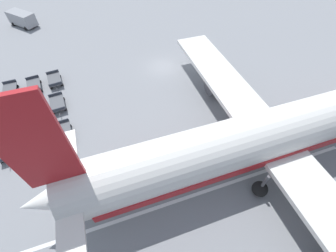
{
  "coord_description": "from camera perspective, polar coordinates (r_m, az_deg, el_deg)",
  "views": [
    {
      "loc": [
        23.6,
        -10.39,
        17.99
      ],
      "look_at": [
        10.61,
        -4.27,
        1.03
      ],
      "focal_mm": 24.0,
      "sensor_mm": 36.0,
      "label": 1
    }
  ],
  "objects": [
    {
      "name": "ground_plane",
      "position": [
        31.44,
        -1.23,
        14.83
      ],
      "size": [
        500.0,
        500.0,
        0.0
      ],
      "primitive_type": "plane",
      "color": "gray"
    },
    {
      "name": "airplane",
      "position": [
        20.81,
        27.05,
        -1.09
      ],
      "size": [
        34.9,
        40.59,
        12.38
      ],
      "color": "white",
      "rests_on": "ground_plane"
    },
    {
      "name": "service_van",
      "position": [
        47.73,
        -33.11,
        21.89
      ],
      "size": [
        5.06,
        4.4,
        2.17
      ],
      "color": "gray",
      "rests_on": "ground_plane"
    },
    {
      "name": "baggage_dolly_row_near_col_a",
      "position": [
        32.76,
        -35.23,
        7.41
      ],
      "size": [
        3.49,
        1.73,
        0.92
      ],
      "color": "#515459",
      "rests_on": "ground_plane"
    },
    {
      "name": "baggage_dolly_row_near_col_b",
      "position": [
        29.08,
        -35.08,
        1.93
      ],
      "size": [
        3.51,
        1.78,
        0.92
      ],
      "color": "#515459",
      "rests_on": "ground_plane"
    },
    {
      "name": "baggage_dolly_row_near_col_c",
      "position": [
        26.03,
        -35.56,
        -4.83
      ],
      "size": [
        3.47,
        1.68,
        0.92
      ],
      "color": "#515459",
      "rests_on": "ground_plane"
    },
    {
      "name": "baggage_dolly_row_mid_a_col_a",
      "position": [
        31.96,
        -30.9,
        8.8
      ],
      "size": [
        3.46,
        1.64,
        0.92
      ],
      "color": "#515459",
      "rests_on": "ground_plane"
    },
    {
      "name": "baggage_dolly_row_mid_a_col_b",
      "position": [
        28.62,
        -30.75,
        3.75
      ],
      "size": [
        3.51,
        1.8,
        0.92
      ],
      "color": "#515459",
      "rests_on": "ground_plane"
    },
    {
      "name": "baggage_dolly_row_mid_a_col_c",
      "position": [
        25.29,
        -30.37,
        -3.13
      ],
      "size": [
        3.46,
        1.64,
        0.92
      ],
      "color": "#515459",
      "rests_on": "ground_plane"
    },
    {
      "name": "baggage_dolly_row_mid_b_col_a",
      "position": [
        31.7,
        -26.85,
        10.43
      ],
      "size": [
        3.46,
        1.65,
        0.92
      ],
      "color": "#515459",
      "rests_on": "ground_plane"
    },
    {
      "name": "baggage_dolly_row_mid_b_col_b",
      "position": [
        28.1,
        -26.28,
        5.14
      ],
      "size": [
        3.46,
        1.65,
        0.92
      ],
      "color": "#515459",
      "rests_on": "ground_plane"
    },
    {
      "name": "baggage_dolly_row_mid_b_col_c",
      "position": [
        24.71,
        -24.97,
        -1.55
      ],
      "size": [
        3.47,
        1.68,
        0.92
      ],
      "color": "#515459",
      "rests_on": "ground_plane"
    },
    {
      "name": "stand_guidance_stripe",
      "position": [
        19.63,
        6.07,
        -17.21
      ],
      "size": [
        3.61,
        30.12,
        0.01
      ],
      "color": "white",
      "rests_on": "ground_plane"
    }
  ]
}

